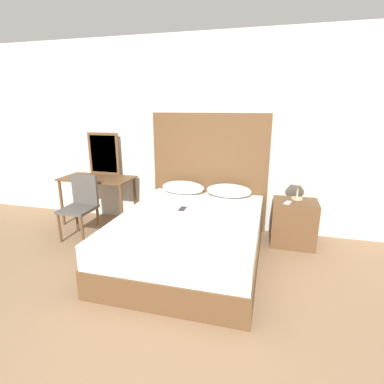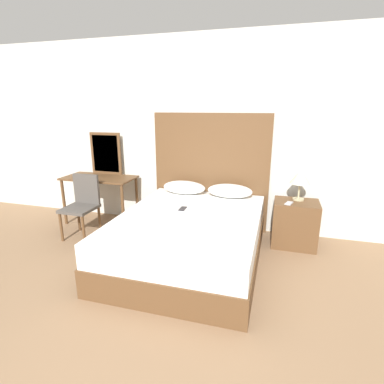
# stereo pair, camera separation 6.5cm
# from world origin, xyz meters

# --- Properties ---
(ground_plane) EXTENTS (16.00, 16.00, 0.00)m
(ground_plane) POSITION_xyz_m (0.00, 0.00, 0.00)
(ground_plane) COLOR #8C6B4C
(wall_back) EXTENTS (10.00, 0.06, 2.70)m
(wall_back) POSITION_xyz_m (0.00, 2.62, 1.35)
(wall_back) COLOR silver
(wall_back) RESTS_ON ground_plane
(bed) EXTENTS (1.59, 2.07, 0.55)m
(bed) POSITION_xyz_m (-0.12, 1.48, 0.27)
(bed) COLOR brown
(bed) RESTS_ON ground_plane
(headboard) EXTENTS (1.67, 0.05, 1.67)m
(headboard) POSITION_xyz_m (-0.12, 2.54, 0.83)
(headboard) COLOR brown
(headboard) RESTS_ON ground_plane
(pillow_left) EXTENTS (0.61, 0.31, 0.18)m
(pillow_left) POSITION_xyz_m (-0.45, 2.31, 0.64)
(pillow_left) COLOR white
(pillow_left) RESTS_ON bed
(pillow_right) EXTENTS (0.61, 0.31, 0.18)m
(pillow_right) POSITION_xyz_m (0.21, 2.31, 0.64)
(pillow_right) COLOR white
(pillow_right) RESTS_ON bed
(phone_on_bed) EXTENTS (0.07, 0.15, 0.01)m
(phone_on_bed) POSITION_xyz_m (-0.26, 1.67, 0.56)
(phone_on_bed) COLOR #232328
(phone_on_bed) RESTS_ON bed
(nightstand) EXTENTS (0.55, 0.43, 0.59)m
(nightstand) POSITION_xyz_m (1.08, 2.22, 0.30)
(nightstand) COLOR brown
(nightstand) RESTS_ON ground_plane
(table_lamp) EXTENTS (0.25, 0.25, 0.40)m
(table_lamp) POSITION_xyz_m (1.09, 2.30, 0.89)
(table_lamp) COLOR tan
(table_lamp) RESTS_ON nightstand
(phone_on_nightstand) EXTENTS (0.11, 0.16, 0.01)m
(phone_on_nightstand) POSITION_xyz_m (0.98, 2.11, 0.60)
(phone_on_nightstand) COLOR #B7B7BC
(phone_on_nightstand) RESTS_ON nightstand
(vanity_desk) EXTENTS (1.08, 0.53, 0.72)m
(vanity_desk) POSITION_xyz_m (-1.78, 2.25, 0.61)
(vanity_desk) COLOR brown
(vanity_desk) RESTS_ON ground_plane
(vanity_mirror) EXTENTS (0.51, 0.03, 0.64)m
(vanity_mirror) POSITION_xyz_m (-1.78, 2.48, 1.04)
(vanity_mirror) COLOR brown
(vanity_mirror) RESTS_ON vanity_desk
(chair) EXTENTS (0.41, 0.43, 0.85)m
(chair) POSITION_xyz_m (-1.73, 1.74, 0.48)
(chair) COLOR #4C4742
(chair) RESTS_ON ground_plane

